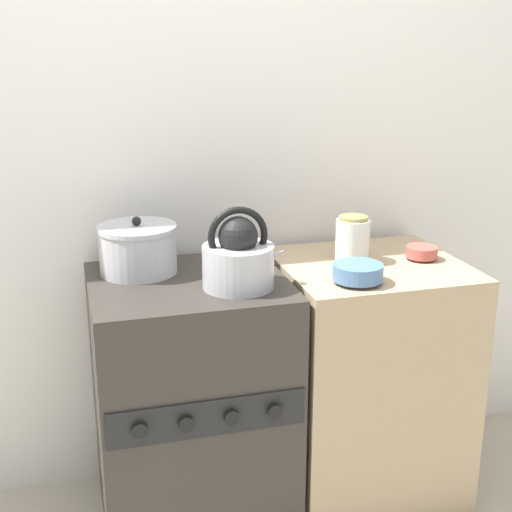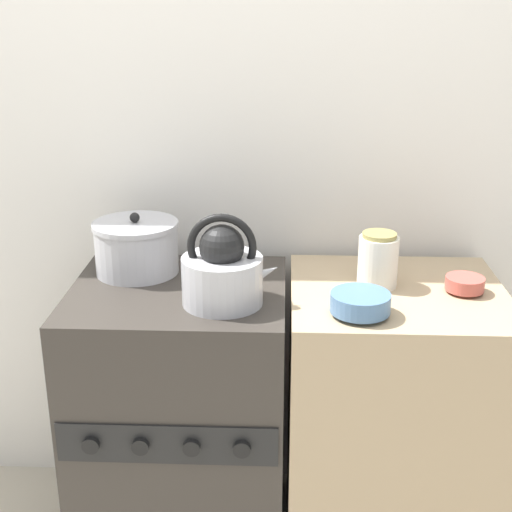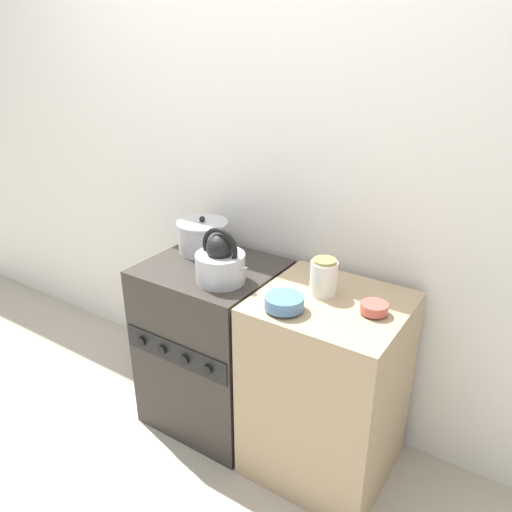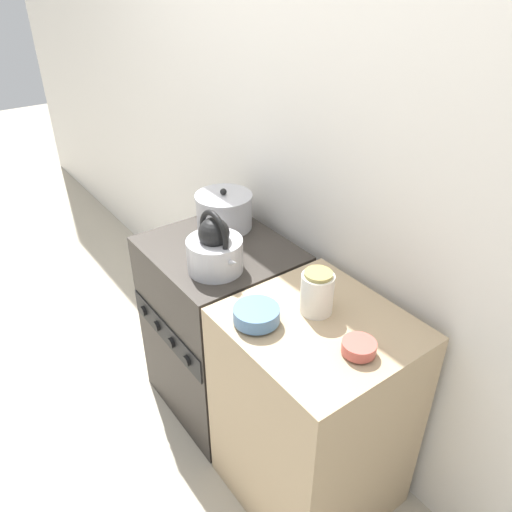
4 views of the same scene
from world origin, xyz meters
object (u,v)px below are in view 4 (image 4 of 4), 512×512
object	(u,v)px
enamel_bowl	(256,315)
storage_jar	(317,292)
cooking_pot	(224,211)
small_ceramic_bowl	(359,347)
kettle	(215,249)
stove	(222,327)

from	to	relation	value
enamel_bowl	storage_jar	xyz separation A→B (m)	(0.06, 0.20, 0.04)
enamel_bowl	cooking_pot	bearing A→B (deg)	155.66
enamel_bowl	small_ceramic_bowl	xyz separation A→B (m)	(0.29, 0.16, -0.01)
kettle	storage_jar	xyz separation A→B (m)	(0.41, 0.13, -0.01)
small_ceramic_bowl	cooking_pot	bearing A→B (deg)	172.57
stove	enamel_bowl	world-z (taller)	enamel_bowl
cooking_pot	enamel_bowl	world-z (taller)	cooking_pot
small_ceramic_bowl	storage_jar	size ratio (longest dim) A/B	0.68
small_ceramic_bowl	storage_jar	xyz separation A→B (m)	(-0.23, 0.04, 0.05)
kettle	enamel_bowl	bearing A→B (deg)	-10.55
cooking_pot	enamel_bowl	bearing A→B (deg)	-24.34
kettle	small_ceramic_bowl	size ratio (longest dim) A/B	2.48
stove	small_ceramic_bowl	bearing A→B (deg)	-0.03
cooking_pot	kettle	bearing A→B (deg)	-38.52
cooking_pot	enamel_bowl	xyz separation A→B (m)	(0.61, -0.27, -0.04)
stove	kettle	xyz separation A→B (m)	(0.13, -0.09, 0.50)
cooking_pot	storage_jar	world-z (taller)	cooking_pot
storage_jar	cooking_pot	bearing A→B (deg)	173.24
enamel_bowl	kettle	bearing A→B (deg)	169.45
stove	storage_jar	xyz separation A→B (m)	(0.54, 0.04, 0.49)
stove	enamel_bowl	bearing A→B (deg)	-18.33
stove	small_ceramic_bowl	size ratio (longest dim) A/B	8.08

